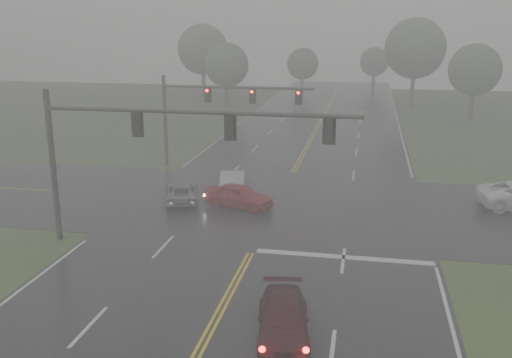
% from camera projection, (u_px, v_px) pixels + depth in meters
% --- Properties ---
extents(main_road, '(18.00, 160.00, 0.02)m').
position_uv_depth(main_road, '(271.00, 215.00, 33.59)').
color(main_road, black).
rests_on(main_road, ground).
extents(cross_street, '(120.00, 14.00, 0.02)m').
position_uv_depth(cross_street, '(276.00, 205.00, 35.49)').
color(cross_street, black).
rests_on(cross_street, ground).
extents(stop_bar, '(8.50, 0.50, 0.01)m').
position_uv_depth(stop_bar, '(344.00, 258.00, 27.46)').
color(stop_bar, '#BEBEBE').
rests_on(stop_bar, ground).
extents(sedan_maroon, '(2.51, 4.72, 1.30)m').
position_uv_depth(sedan_maroon, '(283.00, 336.00, 20.58)').
color(sedan_maroon, black).
rests_on(sedan_maroon, ground).
extents(sedan_red, '(4.58, 2.81, 1.46)m').
position_uv_depth(sedan_red, '(239.00, 207.00, 34.93)').
color(sedan_red, maroon).
rests_on(sedan_red, ground).
extents(sedan_silver, '(2.46, 4.75, 1.49)m').
position_uv_depth(sedan_silver, '(233.00, 192.00, 38.24)').
color(sedan_silver, '#979A9E').
rests_on(sedan_silver, ground).
extents(car_grey, '(3.20, 4.67, 1.19)m').
position_uv_depth(car_grey, '(182.00, 201.00, 36.10)').
color(car_grey, slate).
rests_on(car_grey, ground).
extents(signal_gantry_near, '(15.50, 0.34, 7.82)m').
position_uv_depth(signal_gantry_near, '(142.00, 139.00, 27.47)').
color(signal_gantry_near, black).
rests_on(signal_gantry_near, ground).
extents(signal_gantry_far, '(11.71, 0.36, 7.09)m').
position_uv_depth(signal_gantry_far, '(209.00, 104.00, 43.46)').
color(signal_gantry_far, black).
rests_on(signal_gantry_far, ground).
extents(tree_nw_a, '(5.82, 5.82, 8.55)m').
position_uv_depth(tree_nw_a, '(227.00, 65.00, 74.77)').
color(tree_nw_a, '#332A21').
rests_on(tree_nw_a, ground).
extents(tree_ne_a, '(7.97, 7.97, 11.71)m').
position_uv_depth(tree_ne_a, '(415.00, 48.00, 75.04)').
color(tree_ne_a, '#332A21').
rests_on(tree_ne_a, ground).
extents(tree_n_mid, '(4.97, 4.97, 7.30)m').
position_uv_depth(tree_n_mid, '(303.00, 64.00, 88.92)').
color(tree_n_mid, '#332A21').
rests_on(tree_n_mid, ground).
extents(tree_e_near, '(5.95, 5.95, 8.74)m').
position_uv_depth(tree_e_near, '(475.00, 70.00, 65.42)').
color(tree_e_near, '#332A21').
rests_on(tree_e_near, ground).
extents(tree_nw_b, '(7.42, 7.42, 10.90)m').
position_uv_depth(tree_nw_b, '(203.00, 50.00, 84.15)').
color(tree_nw_b, '#332A21').
rests_on(tree_nw_b, ground).
extents(tree_n_far, '(4.83, 4.83, 7.09)m').
position_uv_depth(tree_n_far, '(374.00, 62.00, 95.80)').
color(tree_n_far, '#332A21').
rests_on(tree_n_far, ground).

